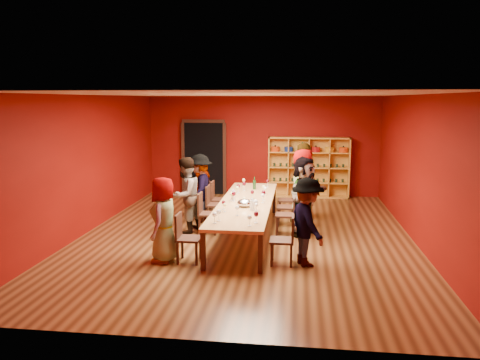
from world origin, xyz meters
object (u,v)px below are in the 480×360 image
object	(u,v)px
tasting_table	(246,204)
person_right_2	(304,196)
person_left_2	(186,195)
chair_person_left_3	(212,202)
chair_person_left_2	(205,211)
person_right_3	(302,188)
chair_person_right_3	(289,205)
chair_person_left_0	(185,235)
person_right_0	(307,222)
person_right_4	(305,181)
chair_person_right_4	(290,198)
person_left_4	(202,187)
spittoon_bowl	(245,203)
chair_person_right_0	(286,237)
person_left_0	(164,220)
person_left_3	(200,188)
shelving_unit	(308,164)
chair_person_right_2	(289,212)
wine_bottle	(254,184)
chair_person_left_4	(217,197)

from	to	relation	value
tasting_table	person_right_2	xyz separation A→B (m)	(1.23, 0.21, 0.16)
person_left_2	chair_person_left_3	bearing A→B (deg)	176.27
chair_person_left_2	person_right_3	distance (m)	2.32
chair_person_left_2	chair_person_right_3	bearing A→B (deg)	25.41
chair_person_left_0	chair_person_left_2	world-z (taller)	same
person_right_0	person_right_4	distance (m)	3.42
person_left_2	person_right_3	bearing A→B (deg)	130.71
chair_person_right_4	tasting_table	bearing A→B (deg)	-117.48
chair_person_left_3	person_left_4	size ratio (longest dim) A/B	0.60
person_left_4	spittoon_bowl	xyz separation A→B (m)	(1.32, -2.05, 0.08)
chair_person_left_2	chair_person_right_0	bearing A→B (deg)	-43.99
chair_person_right_0	person_right_3	world-z (taller)	person_right_3
chair_person_left_3	person_right_3	size ratio (longest dim) A/B	0.50
tasting_table	person_right_4	xyz separation A→B (m)	(1.27, 1.75, 0.23)
person_left_2	person_right_4	world-z (taller)	person_right_4
person_left_0	spittoon_bowl	distance (m)	1.85
chair_person_left_2	chair_person_left_3	world-z (taller)	same
person_left_3	person_right_4	distance (m)	2.59
chair_person_left_3	person_right_0	distance (m)	3.44
shelving_unit	chair_person_right_2	bearing A→B (deg)	-96.75
person_right_2	person_left_0	bearing A→B (deg)	150.90
person_left_4	chair_person_right_2	bearing A→B (deg)	73.98
person_left_2	spittoon_bowl	world-z (taller)	person_left_2
chair_person_left_0	wine_bottle	distance (m)	3.34
chair_person_left_2	person_right_0	size ratio (longest dim) A/B	0.57
tasting_table	chair_person_left_4	size ratio (longest dim) A/B	5.06
shelving_unit	chair_person_left_3	bearing A→B (deg)	-124.70
chair_person_left_0	chair_person_right_3	xyz separation A→B (m)	(1.82, 2.72, 0.00)
person_left_4	person_right_0	distance (m)	4.14
chair_person_right_3	spittoon_bowl	distance (m)	1.71
shelving_unit	chair_person_left_0	xyz separation A→B (m)	(-2.31, -6.08, -0.49)
chair_person_right_0	person_right_2	world-z (taller)	person_right_2
chair_person_left_0	chair_person_left_4	distance (m)	3.35
tasting_table	chair_person_right_4	distance (m)	1.98
tasting_table	chair_person_left_3	xyz separation A→B (m)	(-0.91, 0.99, -0.20)
chair_person_left_0	chair_person_right_2	bearing A→B (deg)	47.35
person_right_2	person_left_2	bearing A→B (deg)	115.36
chair_person_right_0	person_right_4	distance (m)	3.46
person_right_0	spittoon_bowl	xyz separation A→B (m)	(-1.24, 1.20, 0.04)
shelving_unit	person_right_4	distance (m)	2.57
person_left_0	person_left_2	size ratio (longest dim) A/B	0.92
wine_bottle	shelving_unit	bearing A→B (deg)	65.07
chair_person_left_3	chair_person_right_3	distance (m)	1.82
tasting_table	person_left_2	bearing A→B (deg)	176.02
chair_person_left_2	person_left_4	world-z (taller)	person_left_4
chair_person_right_4	person_right_4	size ratio (longest dim) A/B	0.48
chair_person_right_0	chair_person_right_4	bearing A→B (deg)	90.00
person_left_4	person_right_3	world-z (taller)	person_right_3
person_left_4	chair_person_right_2	xyz separation A→B (m)	(2.20, -1.38, -0.25)
person_left_2	chair_person_right_2	bearing A→B (deg)	114.88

